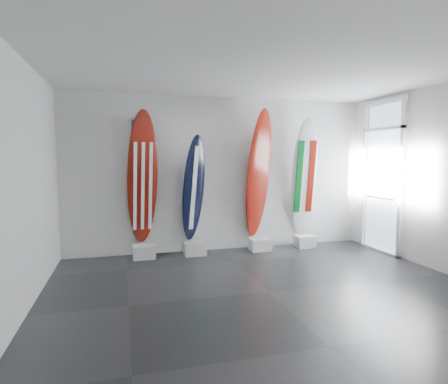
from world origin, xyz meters
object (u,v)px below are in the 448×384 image
object	(u,v)px
surfboard_usa	(143,178)
surfboard_italy	(304,177)
surfboard_navy	(194,189)
surfboard_swiss	(259,174)

from	to	relation	value
surfboard_usa	surfboard_italy	xyz separation A→B (m)	(3.22, 0.00, -0.02)
surfboard_navy	surfboard_italy	distance (m)	2.29
surfboard_usa	surfboard_navy	world-z (taller)	surfboard_usa
surfboard_usa	surfboard_navy	xyz separation A→B (m)	(0.93, 0.00, -0.21)
surfboard_navy	surfboard_usa	bearing A→B (deg)	158.42
surfboard_usa	surfboard_navy	bearing A→B (deg)	-9.56
surfboard_usa	surfboard_italy	bearing A→B (deg)	-9.56
surfboard_swiss	surfboard_italy	size ratio (longest dim) A/B	1.06
surfboard_italy	surfboard_swiss	bearing A→B (deg)	-177.04
surfboard_navy	surfboard_italy	size ratio (longest dim) A/B	0.84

